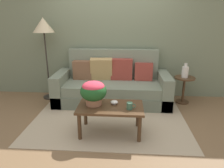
{
  "coord_description": "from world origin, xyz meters",
  "views": [
    {
      "loc": [
        0.27,
        -3.28,
        1.69
      ],
      "look_at": [
        0.04,
        0.09,
        0.59
      ],
      "focal_mm": 33.32,
      "sensor_mm": 36.0,
      "label": 1
    }
  ],
  "objects": [
    {
      "name": "floor_lamp",
      "position": [
        -1.38,
        0.88,
        1.45
      ],
      "size": [
        0.42,
        0.42,
        1.68
      ],
      "color": "#2D2823",
      "rests_on": "ground"
    },
    {
      "name": "couch",
      "position": [
        -0.01,
        0.76,
        0.33
      ],
      "size": [
        2.28,
        0.9,
        1.05
      ],
      "color": "#626B59",
      "rests_on": "ground"
    },
    {
      "name": "ground_plane",
      "position": [
        0.0,
        0.0,
        0.0
      ],
      "size": [
        14.0,
        14.0,
        0.0
      ],
      "primitive_type": "plane",
      "color": "brown"
    },
    {
      "name": "wall_back",
      "position": [
        0.0,
        1.23,
        1.38
      ],
      "size": [
        6.4,
        0.12,
        2.77
      ],
      "primitive_type": "cube",
      "color": "slate",
      "rests_on": "ground"
    },
    {
      "name": "table_vase",
      "position": [
        1.44,
        0.79,
        0.66
      ],
      "size": [
        0.13,
        0.13,
        0.29
      ],
      "color": "silver",
      "rests_on": "side_table"
    },
    {
      "name": "snack_bowl",
      "position": [
        0.11,
        -0.42,
        0.48
      ],
      "size": [
        0.11,
        0.11,
        0.06
      ],
      "color": "silver",
      "rests_on": "coffee_table"
    },
    {
      "name": "coffee_mug",
      "position": [
        0.34,
        -0.58,
        0.49
      ],
      "size": [
        0.13,
        0.08,
        0.1
      ],
      "color": "#3D664C",
      "rests_on": "coffee_table"
    },
    {
      "name": "coffee_table",
      "position": [
        0.05,
        -0.49,
        0.38
      ],
      "size": [
        0.96,
        0.55,
        0.44
      ],
      "color": "#442D1B",
      "rests_on": "ground"
    },
    {
      "name": "side_table",
      "position": [
        1.45,
        0.79,
        0.38
      ],
      "size": [
        0.4,
        0.4,
        0.54
      ],
      "color": "#4C331E",
      "rests_on": "ground"
    },
    {
      "name": "area_rug",
      "position": [
        0.0,
        -0.02,
        0.01
      ],
      "size": [
        2.58,
        1.94,
        0.01
      ],
      "primitive_type": "cube",
      "color": "tan",
      "rests_on": "ground"
    },
    {
      "name": "potted_plant",
      "position": [
        -0.2,
        -0.45,
        0.66
      ],
      "size": [
        0.39,
        0.39,
        0.36
      ],
      "color": "#A36B4C",
      "rests_on": "coffee_table"
    }
  ]
}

